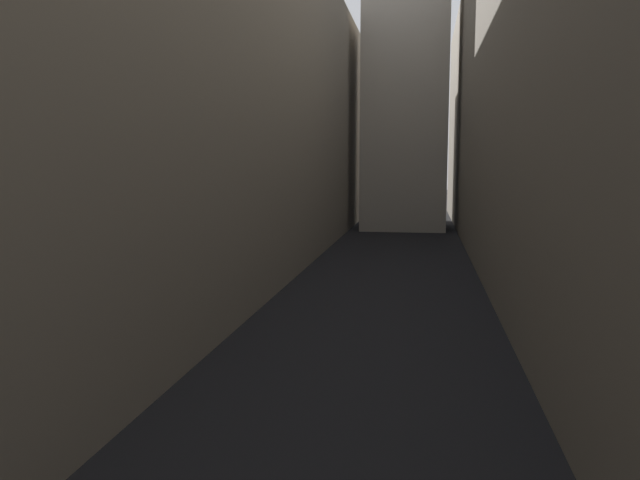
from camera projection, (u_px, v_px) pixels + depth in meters
The scene contains 3 objects.
ground_plane at pixel (386, 279), 37.12m from camera, with size 264.00×264.00×0.00m, color black.
building_block_left at pixel (181, 100), 39.94m from camera, with size 15.89×108.00×21.79m, color gray.
building_block_right at pixel (619, 75), 35.51m from camera, with size 14.92×108.00×23.80m, color #756B5B.
Camera 1 is at (2.09, 11.29, 6.85)m, focal length 34.93 mm.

